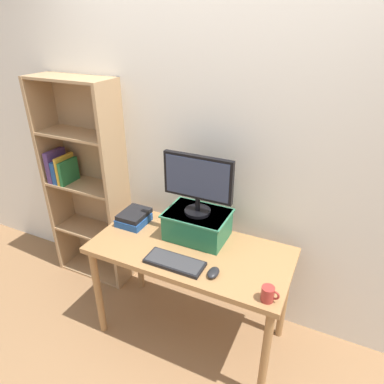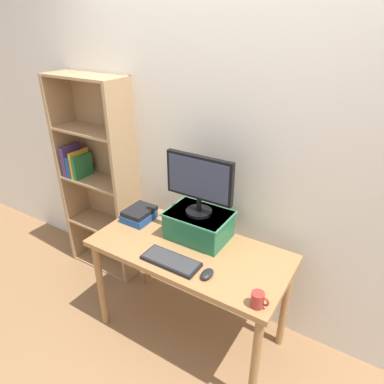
{
  "view_description": "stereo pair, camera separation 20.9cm",
  "coord_description": "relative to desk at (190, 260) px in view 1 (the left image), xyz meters",
  "views": [
    {
      "loc": [
        0.79,
        -1.62,
        2.1
      ],
      "look_at": [
        -0.02,
        0.06,
        1.14
      ],
      "focal_mm": 32.0,
      "sensor_mm": 36.0,
      "label": 1
    },
    {
      "loc": [
        0.97,
        -1.52,
        2.1
      ],
      "look_at": [
        -0.02,
        0.06,
        1.14
      ],
      "focal_mm": 32.0,
      "sensor_mm": 36.0,
      "label": 2
    }
  ],
  "objects": [
    {
      "name": "ground_plane",
      "position": [
        0.0,
        0.0,
        -0.67
      ],
      "size": [
        12.0,
        12.0,
        0.0
      ],
      "primitive_type": "plane",
      "color": "olive"
    },
    {
      "name": "back_wall",
      "position": [
        0.0,
        0.45,
        0.63
      ],
      "size": [
        7.0,
        0.08,
        2.6
      ],
      "color": "silver",
      "rests_on": "ground_plane"
    },
    {
      "name": "desk",
      "position": [
        0.0,
        0.0,
        0.0
      ],
      "size": [
        1.3,
        0.62,
        0.76
      ],
      "color": "#9E7042",
      "rests_on": "ground_plane"
    },
    {
      "name": "bookshelf_unit",
      "position": [
        -1.11,
        0.3,
        0.21
      ],
      "size": [
        0.68,
        0.28,
        1.73
      ],
      "color": "tan",
      "rests_on": "ground_plane"
    },
    {
      "name": "riser_box",
      "position": [
        -0.02,
        0.14,
        0.2
      ],
      "size": [
        0.42,
        0.3,
        0.19
      ],
      "color": "#1E6642",
      "rests_on": "desk"
    },
    {
      "name": "computer_monitor",
      "position": [
        -0.02,
        0.14,
        0.51
      ],
      "size": [
        0.46,
        0.17,
        0.4
      ],
      "color": "black",
      "rests_on": "riser_box"
    },
    {
      "name": "keyboard",
      "position": [
        -0.02,
        -0.18,
        0.11
      ],
      "size": [
        0.37,
        0.15,
        0.02
      ],
      "color": "black",
      "rests_on": "desk"
    },
    {
      "name": "computer_mouse",
      "position": [
        0.23,
        -0.18,
        0.11
      ],
      "size": [
        0.06,
        0.1,
        0.04
      ],
      "color": "black",
      "rests_on": "desk"
    },
    {
      "name": "book_stack",
      "position": [
        -0.5,
        0.1,
        0.14
      ],
      "size": [
        0.19,
        0.23,
        0.09
      ],
      "color": "navy",
      "rests_on": "desk"
    },
    {
      "name": "coffee_mug",
      "position": [
        0.57,
        -0.24,
        0.14
      ],
      "size": [
        0.1,
        0.07,
        0.09
      ],
      "color": "#9E2D28",
      "rests_on": "desk"
    }
  ]
}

